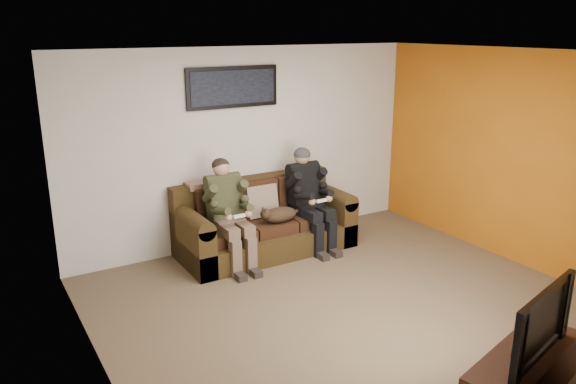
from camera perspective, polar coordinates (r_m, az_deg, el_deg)
floor at (r=6.10m, az=6.10°, el=-11.35°), size 5.00×5.00×0.00m
ceiling at (r=5.40m, az=6.96°, el=13.82°), size 5.00×5.00×0.00m
wall_back at (r=7.47m, az=-4.04°, el=4.57°), size 5.00×0.00×5.00m
wall_front at (r=4.17m, az=25.71°, el=-6.97°), size 5.00×0.00×5.00m
wall_left at (r=4.61m, az=-19.13°, el=-4.03°), size 0.00×4.50×4.50m
wall_right at (r=7.37m, az=22.18°, el=3.21°), size 0.00×4.50×4.50m
accent_wall_right at (r=7.36m, az=22.14°, el=3.20°), size 0.00×4.50×4.50m
sofa at (r=7.36m, az=-2.54°, el=-3.29°), size 2.26×0.97×0.92m
throw_pillow at (r=7.30m, az=-2.72°, el=-0.92°), size 0.43×0.21×0.43m
throw_blanket at (r=7.15m, az=-8.50°, el=0.78°), size 0.46×0.23×0.08m
person_left at (r=6.83m, az=-6.10°, el=-1.52°), size 0.51×0.87×1.31m
person_right at (r=7.37m, az=2.10°, el=-0.05°), size 0.51×0.86×1.32m
cat at (r=7.10m, az=-0.96°, el=-2.30°), size 0.66×0.26×0.24m
framed_poster at (r=7.22m, az=-5.62°, el=10.55°), size 1.25×0.05×0.52m
tv_stand at (r=4.99m, az=22.69°, el=-16.86°), size 1.37×0.74×0.41m
television at (r=4.75m, az=23.36°, el=-11.83°), size 1.00×0.38×0.58m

